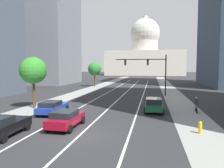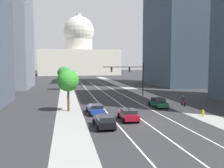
{
  "view_description": "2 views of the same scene",
  "coord_description": "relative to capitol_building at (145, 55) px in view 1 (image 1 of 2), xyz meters",
  "views": [
    {
      "loc": [
        5.03,
        -14.74,
        4.8
      ],
      "look_at": [
        -2.79,
        27.14,
        1.6
      ],
      "focal_mm": 34.75,
      "sensor_mm": 36.0,
      "label": 1
    },
    {
      "loc": [
        -9.33,
        -27.06,
        6.91
      ],
      "look_at": [
        -0.25,
        19.42,
        2.98
      ],
      "focal_mm": 39.11,
      "sensor_mm": 36.0,
      "label": 2
    }
  ],
  "objects": [
    {
      "name": "traffic_signal_mast",
      "position": [
        4.53,
        -105.61,
        -8.2
      ],
      "size": [
        8.72,
        0.39,
        7.01
      ],
      "color": "black",
      "rests_on": "ground"
    },
    {
      "name": "car_green",
      "position": [
        5.21,
        -119.4,
        -12.34
      ],
      "size": [
        2.04,
        4.42,
        1.49
      ],
      "rotation": [
        0.0,
        0.0,
        1.58
      ],
      "color": "#14512D",
      "rests_on": "ground"
    },
    {
      "name": "lane_stripe_center",
      "position": [
        0.0,
        -103.6,
        -13.11
      ],
      "size": [
        0.16,
        90.0,
        0.01
      ],
      "primitive_type": "cube",
      "color": "white",
      "rests_on": "ground"
    },
    {
      "name": "street_tree_near_left",
      "position": [
        -9.47,
        -89.8,
        -8.61
      ],
      "size": [
        3.41,
        3.41,
        6.24
      ],
      "color": "#51381E",
      "rests_on": "ground"
    },
    {
      "name": "lane_stripe_right",
      "position": [
        3.47,
        -103.6,
        -13.11
      ],
      "size": [
        0.16,
        90.0,
        0.01
      ],
      "primitive_type": "cube",
      "color": "white",
      "rests_on": "ground"
    },
    {
      "name": "street_tree_mid_left",
      "position": [
        -8.83,
        -119.87,
        -8.67
      ],
      "size": [
        3.16,
        3.16,
        6.07
      ],
      "color": "#51381E",
      "rests_on": "ground"
    },
    {
      "name": "fire_hydrant",
      "position": [
        8.51,
        -126.94,
        -12.65
      ],
      "size": [
        0.26,
        0.35,
        0.91
      ],
      "color": "yellow",
      "rests_on": "ground"
    },
    {
      "name": "car_blue",
      "position": [
        -5.2,
        -122.48,
        -12.4
      ],
      "size": [
        2.19,
        4.77,
        1.37
      ],
      "rotation": [
        0.0,
        0.0,
        1.6
      ],
      "color": "#1E389E",
      "rests_on": "ground"
    },
    {
      "name": "capitol_building",
      "position": [
        0.0,
        0.0,
        0.0
      ],
      "size": [
        48.46,
        25.87,
        38.0
      ],
      "color": "beige",
      "rests_on": "ground"
    },
    {
      "name": "sidewalk_left",
      "position": [
        -8.73,
        -93.6,
        -13.11
      ],
      "size": [
        3.58,
        130.0,
        0.01
      ],
      "primitive_type": "cube",
      "color": "gray",
      "rests_on": "ground"
    },
    {
      "name": "lane_stripe_left",
      "position": [
        -3.47,
        -103.6,
        -13.11
      ],
      "size": [
        0.16,
        90.0,
        0.01
      ],
      "primitive_type": "cube",
      "color": "white",
      "rests_on": "ground"
    },
    {
      "name": "car_black",
      "position": [
        -5.2,
        -130.19,
        -12.33
      ],
      "size": [
        2.12,
        4.25,
        1.51
      ],
      "rotation": [
        0.0,
        0.0,
        1.6
      ],
      "color": "black",
      "rests_on": "ground"
    },
    {
      "name": "office_tower_far_left",
      "position": [
        -27.01,
        -81.32,
        4.1
      ],
      "size": [
        16.73,
        19.23,
        34.37
      ],
      "color": "gray",
      "rests_on": "ground"
    },
    {
      "name": "cyclist",
      "position": [
        9.69,
        -119.15,
        -12.27
      ],
      "size": [
        0.38,
        1.7,
        1.72
      ],
      "rotation": [
        0.0,
        0.0,
        1.5
      ],
      "color": "black",
      "rests_on": "ground"
    },
    {
      "name": "ground_plane",
      "position": [
        0.0,
        -88.6,
        -13.12
      ],
      "size": [
        400.0,
        400.0,
        0.0
      ],
      "primitive_type": "plane",
      "color": "#2B2B2D"
    },
    {
      "name": "car_crimson",
      "position": [
        -1.74,
        -127.24,
        -12.37
      ],
      "size": [
        2.07,
        4.21,
        1.42
      ],
      "rotation": [
        0.0,
        0.0,
        1.55
      ],
      "color": "maroon",
      "rests_on": "ground"
    },
    {
      "name": "sidewalk_right",
      "position": [
        8.73,
        -93.6,
        -13.11
      ],
      "size": [
        3.58,
        130.0,
        0.01
      ],
      "primitive_type": "cube",
      "color": "gray",
      "rests_on": "ground"
    }
  ]
}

